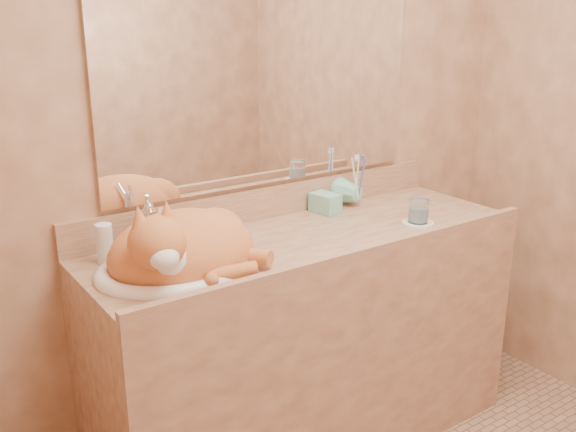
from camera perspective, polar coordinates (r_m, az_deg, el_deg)
wall_back at (r=2.39m, az=-1.97°, el=9.17°), size 2.40×0.02×2.50m
vanity_counter at (r=2.44m, az=1.83°, el=-11.20°), size 1.60×0.55×0.85m
mirror at (r=2.36m, az=-1.84°, el=12.50°), size 1.30×0.02×0.80m
sink_basin at (r=1.97m, az=-9.96°, el=-2.68°), size 0.56×0.50×0.15m
faucet at (r=2.13m, az=-12.15°, el=-0.88°), size 0.05×0.13×0.18m
cat at (r=1.96m, az=-9.47°, el=-2.61°), size 0.47×0.39×0.26m
soap_dispenser at (r=2.47m, az=4.33°, el=1.95°), size 0.09×0.09×0.17m
toothbrush_cup at (r=2.59m, az=6.25°, el=1.84°), size 0.13×0.13×0.10m
toothbrushes at (r=2.57m, az=6.31°, el=3.53°), size 0.04×0.04×0.22m
saucer at (r=2.43m, az=11.47°, el=-0.64°), size 0.12×0.12×0.01m
water_glass at (r=2.41m, az=11.54°, el=0.45°), size 0.07×0.07×0.09m
lotion_bottle at (r=2.09m, az=-15.98°, el=-2.37°), size 0.05×0.05×0.13m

